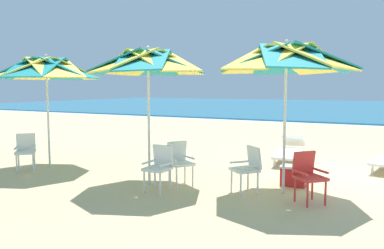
{
  "coord_description": "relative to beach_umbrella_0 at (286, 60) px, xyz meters",
  "views": [
    {
      "loc": [
        0.62,
        -8.85,
        1.96
      ],
      "look_at": [
        -3.83,
        -0.21,
        1.0
      ],
      "focal_mm": 35.32,
      "sensor_mm": 36.0,
      "label": 1
    }
  ],
  "objects": [
    {
      "name": "beach_umbrella_2",
      "position": [
        -5.68,
        -0.32,
        -0.06
      ],
      "size": [
        2.55,
        2.55,
        2.75
      ],
      "color": "silver",
      "rests_on": "ground"
    },
    {
      "name": "beach_umbrella_0",
      "position": [
        0.0,
        0.0,
        0.0
      ],
      "size": [
        2.54,
        2.54,
        2.81
      ],
      "color": "silver",
      "rests_on": "ground"
    },
    {
      "name": "ground_plane",
      "position": [
        1.01,
        2.01,
        -2.45
      ],
      "size": [
        80.0,
        80.0,
        0.0
      ],
      "primitive_type": "plane",
      "color": "#D3B784"
    },
    {
      "name": "sun_lounger_1",
      "position": [
        -0.59,
        3.11,
        -2.17
      ],
      "size": [
        0.85,
        2.2,
        0.62
      ],
      "color": "white",
      "rests_on": "ground"
    },
    {
      "name": "plastic_chair_1",
      "position": [
        0.5,
        -0.35,
        -1.95
      ],
      "size": [
        0.63,
        0.63,
        0.87
      ],
      "color": "red",
      "rests_on": "ground"
    },
    {
      "name": "plastic_chair_3",
      "position": [
        -2.13,
        -0.91,
        -1.95
      ],
      "size": [
        0.45,
        0.48,
        0.87
      ],
      "color": "white",
      "rests_on": "ground"
    },
    {
      "name": "plastic_chair_2",
      "position": [
        -2.03,
        -0.3,
        -1.95
      ],
      "size": [
        0.63,
        0.62,
        0.87
      ],
      "color": "white",
      "rests_on": "ground"
    },
    {
      "name": "sea",
      "position": [
        1.01,
        32.53,
        -2.4
      ],
      "size": [
        80.0,
        36.0,
        0.1
      ],
      "primitive_type": "cube",
      "color": "teal",
      "rests_on": "ground"
    },
    {
      "name": "surf_foam",
      "position": [
        1.01,
        14.23,
        -2.45
      ],
      "size": [
        80.0,
        0.7,
        0.01
      ],
      "primitive_type": "cube",
      "color": "white",
      "rests_on": "ground"
    },
    {
      "name": "beach_umbrella_1",
      "position": [
        -2.59,
        -0.54,
        -0.02
      ],
      "size": [
        2.39,
        2.39,
        2.77
      ],
      "color": "silver",
      "rests_on": "ground"
    },
    {
      "name": "plastic_chair_0",
      "position": [
        -0.6,
        -0.25,
        -1.95
      ],
      "size": [
        0.63,
        0.63,
        0.87
      ],
      "color": "white",
      "rests_on": "ground"
    },
    {
      "name": "plastic_chair_4",
      "position": [
        -5.9,
        -0.82,
        -1.95
      ],
      "size": [
        0.63,
        0.63,
        0.87
      ],
      "color": "white",
      "rests_on": "ground"
    },
    {
      "name": "cooler_box",
      "position": [
        0.05,
        0.66,
        -2.25
      ],
      "size": [
        0.5,
        0.34,
        0.4
      ],
      "color": "red",
      "rests_on": "ground"
    }
  ]
}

